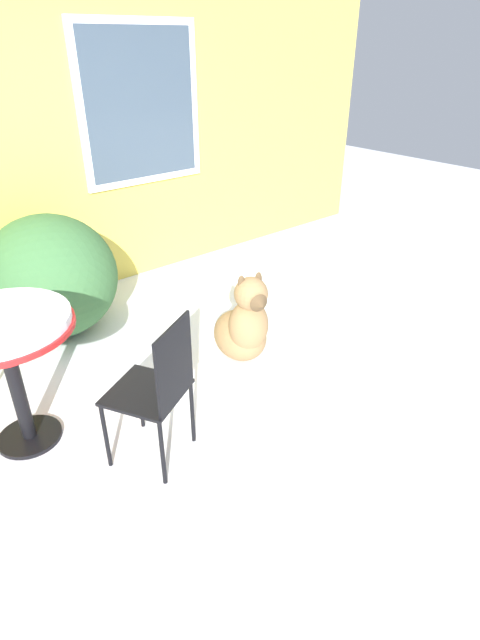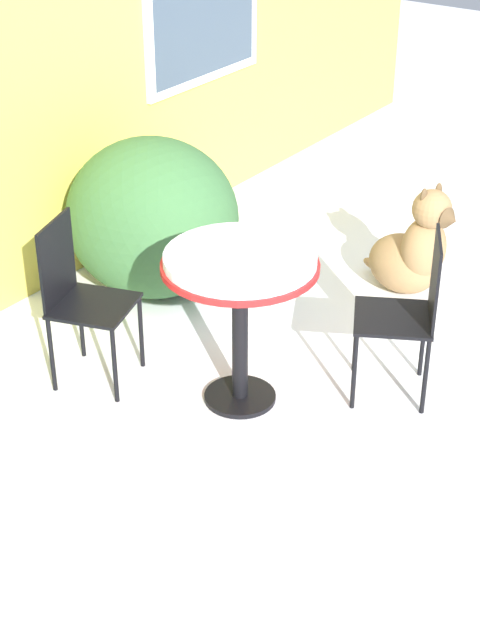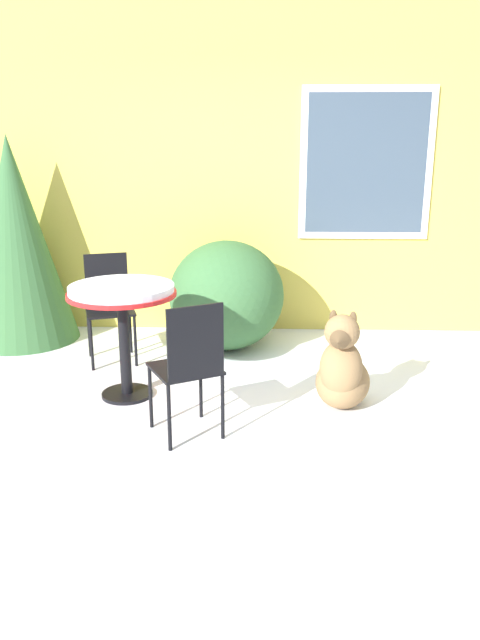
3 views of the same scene
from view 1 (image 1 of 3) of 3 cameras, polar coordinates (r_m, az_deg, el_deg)
ground_plane at (r=3.20m, az=-5.76°, el=-11.41°), size 16.00×16.00×0.00m
house_wall at (r=4.48m, az=-23.84°, el=20.88°), size 8.00×0.10×3.18m
shrub_left at (r=4.15m, az=-20.78°, el=4.68°), size 1.00×1.04×0.95m
patio_table at (r=2.93m, az=-25.42°, el=-1.98°), size 0.76×0.76×0.82m
patio_chair_far_side at (r=2.68m, az=-9.40°, el=-7.58°), size 0.52×0.52×0.88m
dog at (r=3.59m, az=0.41°, el=-0.86°), size 0.48×0.68×0.73m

